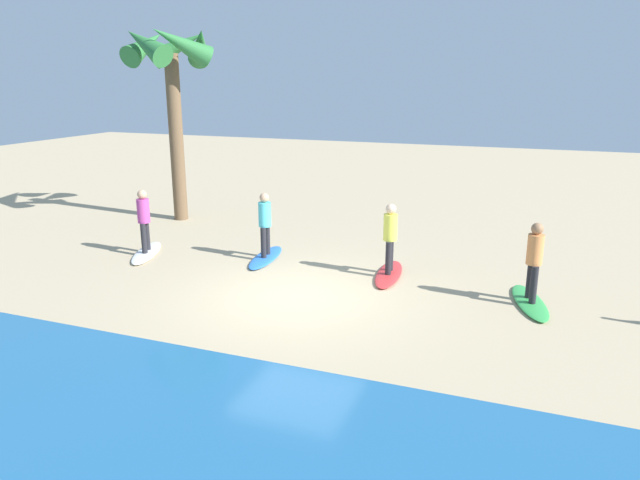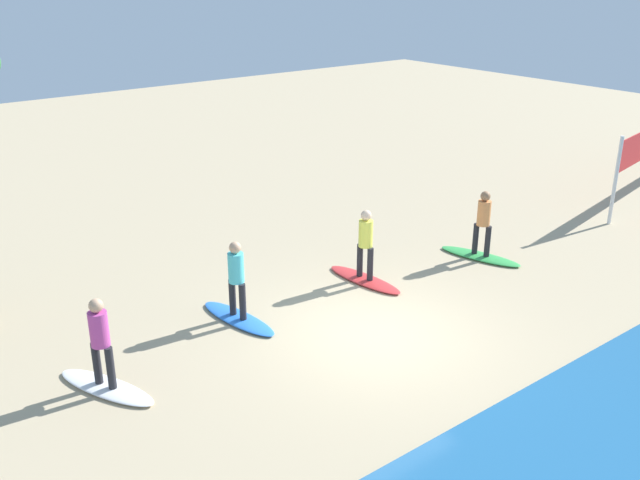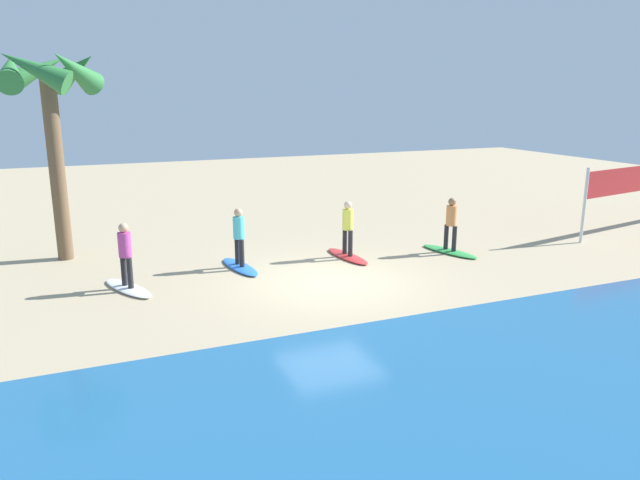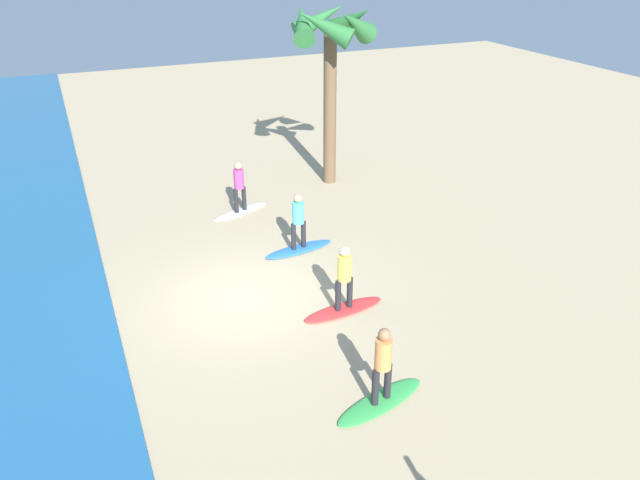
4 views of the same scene
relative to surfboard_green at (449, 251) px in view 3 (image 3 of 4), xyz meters
The scene contains 10 objects.
ground_plane 4.83m from the surfboard_green, 15.73° to the left, with size 60.00×60.00×0.00m, color tan.
surfboard_green is the anchor object (origin of this frame).
surfer_green 0.99m from the surfboard_green, ahead, with size 0.32×0.45×1.64m.
surfboard_red 3.25m from the surfboard_green, 12.87° to the right, with size 2.10×0.56×0.09m, color red.
surfer_red 3.40m from the surfboard_green, 12.87° to the right, with size 0.32×0.46×1.64m.
surfboard_blue 6.52m from the surfboard_green, ahead, with size 2.10×0.56×0.09m, color blue.
surfer_blue 6.60m from the surfboard_green, ahead, with size 0.32×0.46×1.64m.
surfboard_white 9.58m from the surfboard_green, ahead, with size 2.10×0.56×0.09m, color white.
surfer_white 9.63m from the surfboard_green, ahead, with size 0.32×0.44×1.64m.
palm_tree 12.66m from the surfboard_green, 19.43° to the right, with size 2.88×3.03×6.17m.
Camera 3 is at (6.02, 13.69, 4.87)m, focal length 33.58 mm.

